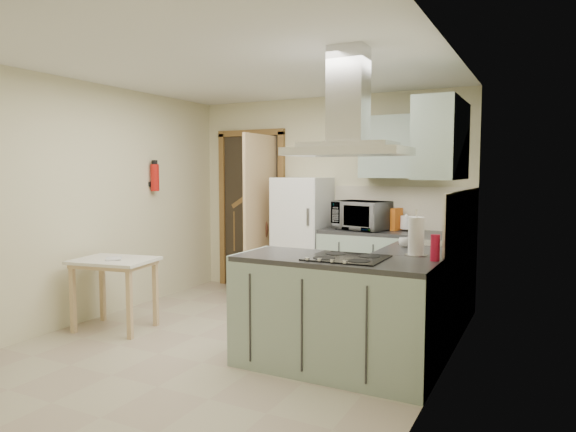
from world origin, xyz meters
The scene contains 27 objects.
floor centered at (0.00, 0.00, 0.00)m, with size 4.20×4.20×0.00m, color tan.
ceiling centered at (0.00, 0.00, 2.50)m, with size 4.20×4.20×0.00m, color silver.
back_wall centered at (0.00, 2.10, 1.25)m, with size 3.60×3.60×0.00m, color beige.
left_wall centered at (-1.80, 0.00, 1.25)m, with size 4.20×4.20×0.00m, color beige.
right_wall centered at (1.80, 0.00, 1.25)m, with size 4.20×4.20×0.00m, color beige.
doorway centered at (-1.10, 2.07, 1.05)m, with size 1.10×0.12×2.10m, color brown.
fridge centered at (-0.20, 1.80, 0.75)m, with size 0.60×0.60×1.50m, color white.
counter_back centered at (0.66, 1.80, 0.45)m, with size 1.08×0.60×0.90m, color #9EB2A0.
counter_right centered at (1.50, 1.12, 0.45)m, with size 0.60×1.95×0.90m, color #9EB2A0.
splashback centered at (0.96, 2.09, 1.15)m, with size 1.68×0.02×0.50m, color beige.
wall_cabinet_back centered at (0.95, 1.93, 1.85)m, with size 0.85×0.35×0.70m, color #9EB2A0.
wall_cabinet_right centered at (1.62, 0.85, 1.85)m, with size 0.35×0.90×0.70m, color #9EB2A0.
peninsula centered at (1.02, -0.18, 0.45)m, with size 1.55×0.65×0.90m, color #9EB2A0.
hob centered at (1.12, -0.18, 0.91)m, with size 0.58×0.50×0.01m, color black.
extractor_hood centered at (1.12, -0.18, 1.72)m, with size 0.90×0.55×0.10m, color silver.
sink centered at (1.50, 0.95, 0.91)m, with size 0.45×0.40×0.01m, color silver.
fire_extinguisher centered at (-1.74, 0.90, 1.50)m, with size 0.10×0.10×0.32m, color #B2140F.
drop_leaf_table centered at (-1.31, -0.19, 0.35)m, with size 0.76×0.57×0.71m, color #D2BF81.
bentwood_chair centered at (-0.88, 1.71, 0.47)m, with size 0.42×0.42×0.94m, color #4D2C19.
microwave centered at (0.56, 1.78, 1.07)m, with size 0.60×0.41×0.33m, color black.
kettle centered at (1.05, 1.92, 1.00)m, with size 0.13×0.13×0.19m, color white.
cereal_box centered at (0.94, 1.91, 1.03)m, with size 0.07×0.17×0.26m, color orange.
soap_bottle centered at (1.61, 1.54, 1.00)m, with size 0.09×0.09×0.20m, color silver.
paper_towel centered at (1.56, 0.21, 1.06)m, with size 0.13×0.13×0.32m, color white.
cup centered at (1.37, 0.64, 0.94)m, with size 0.11×0.11×0.08m, color white.
red_bottle centered at (1.75, 0.03, 1.00)m, with size 0.07×0.07×0.20m, color #B80F2F.
book centered at (-1.36, -0.26, 0.76)m, with size 0.15×0.20×0.09m, color #8A2E42.
Camera 1 is at (2.51, -3.86, 1.56)m, focal length 32.00 mm.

